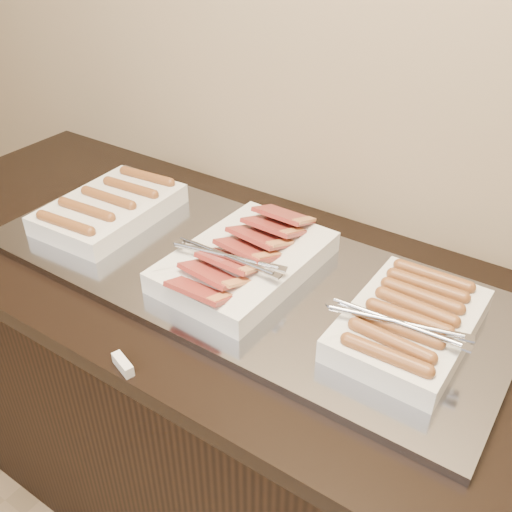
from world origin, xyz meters
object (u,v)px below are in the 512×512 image
Objects in this scene: counter at (246,411)px; dish_left at (110,208)px; dish_center at (245,259)px; dish_right at (408,322)px; warming_tray at (238,271)px.

dish_left is at bearing 180.00° from counter.
dish_center is at bearing -3.07° from dish_left.
dish_center reaches higher than dish_left.
dish_right is at bearing -2.92° from dish_left.
dish_center is (0.02, -0.00, 0.04)m from warming_tray.
warming_tray is at bearing 179.96° from dish_right.
dish_left reaches higher than counter.
warming_tray is (-0.02, 0.00, 0.46)m from counter.
warming_tray is 3.33× the size of dish_left.
dish_left reaches higher than warming_tray.
counter is 1.72× the size of warming_tray.
counter is 5.72× the size of dish_left.
dish_right is (0.38, -0.00, 0.00)m from dish_center.
warming_tray is 2.94× the size of dish_center.
dish_right reaches higher than warming_tray.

